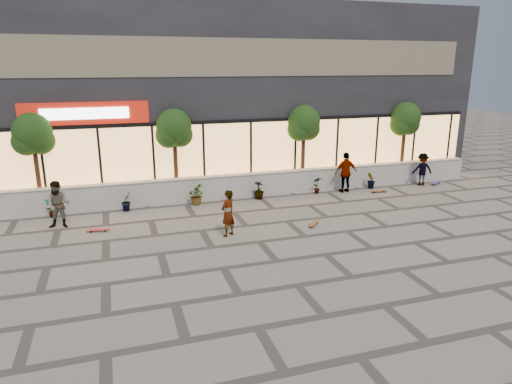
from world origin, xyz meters
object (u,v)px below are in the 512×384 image
object	(u,v)px
tree_west	(33,137)
skater_right_far	(422,169)
skateboard_right_near	(379,191)
skateboard_right_far	(436,183)
tree_midwest	(174,131)
skateboard_left	(98,229)
skateboard_center	(314,224)
skater_right_near	(346,172)
skater_center	(228,213)
tree_mideast	(304,125)
tree_east	(405,121)
skater_left	(58,205)

from	to	relation	value
tree_west	skater_right_far	size ratio (longest dim) A/B	2.48
skateboard_right_near	skateboard_right_far	size ratio (longest dim) A/B	1.01
tree_midwest	skateboard_left	size ratio (longest dim) A/B	4.83
skateboard_center	skateboard_left	distance (m)	7.73
skater_right_near	skateboard_left	xyz separation A→B (m)	(-10.83, -2.01, -0.85)
tree_west	skater_center	size ratio (longest dim) A/B	2.41
skateboard_center	skateboard_left	xyz separation A→B (m)	(-7.53, 1.74, 0.01)
tree_midwest	skateboard_right_near	xyz separation A→B (m)	(9.01, -1.94, -2.91)
tree_mideast	skater_center	size ratio (longest dim) A/B	2.41
skateboard_center	skater_center	bearing A→B (deg)	134.82
tree_midwest	tree_mideast	world-z (taller)	same
tree_east	skater_left	xyz separation A→B (m)	(-16.07, -2.57, -2.12)
tree_mideast	skater_left	distance (m)	11.09
skater_right_near	skateboard_center	xyz separation A→B (m)	(-3.30, -3.75, -0.86)
skater_right_near	skater_right_far	xyz separation A→B (m)	(4.16, 0.01, -0.14)
tree_west	skateboard_right_far	bearing A→B (deg)	-4.76
tree_west	skateboard_left	bearing A→B (deg)	-57.04
skateboard_left	skateboard_right_near	distance (m)	12.38
tree_midwest	skateboard_left	world-z (taller)	tree_midwest
skateboard_right_near	skater_left	bearing A→B (deg)	-170.43
tree_midwest	skater_left	world-z (taller)	tree_midwest
tree_west	tree_east	world-z (taller)	same
tree_midwest	tree_east	xyz separation A→B (m)	(11.50, 0.00, 0.00)
tree_west	skater_center	bearing A→B (deg)	-38.59
skateboard_right_far	skater_right_near	bearing A→B (deg)	148.57
tree_midwest	skateboard_left	xyz separation A→B (m)	(-3.28, -3.42, -2.91)
tree_mideast	skateboard_right_far	size ratio (longest dim) A/B	4.86
skater_right_far	skateboard_right_near	size ratio (longest dim) A/B	1.94
tree_east	tree_west	bearing A→B (deg)	180.00
tree_east	skater_center	world-z (taller)	tree_east
skater_center	skateboard_center	bearing A→B (deg)	145.35
tree_mideast	skateboard_right_far	xyz separation A→B (m)	(6.50, -1.50, -2.90)
skateboard_right_far	skater_right_far	bearing A→B (deg)	142.51
skateboard_left	skater_right_near	bearing A→B (deg)	16.82
skater_right_near	skater_right_far	distance (m)	4.16
skater_right_far	skater_center	bearing A→B (deg)	32.42
tree_mideast	skater_right_far	world-z (taller)	tree_mideast
tree_west	skateboard_right_far	distance (m)	18.30
tree_midwest	tree_east	bearing A→B (deg)	0.00
skater_center	skateboard_left	size ratio (longest dim) A/B	2.01
skater_right_far	skateboard_left	size ratio (longest dim) A/B	1.95
tree_mideast	tree_west	bearing A→B (deg)	180.00
tree_west	tree_midwest	size ratio (longest dim) A/B	1.00
tree_mideast	skateboard_left	world-z (taller)	tree_mideast
tree_midwest	skateboard_center	bearing A→B (deg)	-50.55
tree_midwest	tree_west	bearing A→B (deg)	180.00
tree_east	skater_left	size ratio (longest dim) A/B	2.26
skater_right_near	tree_east	bearing A→B (deg)	-160.83
skater_left	skater_right_near	size ratio (longest dim) A/B	0.93
skater_center	skateboard_right_near	xyz separation A→B (m)	(8.00, 3.25, -0.73)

